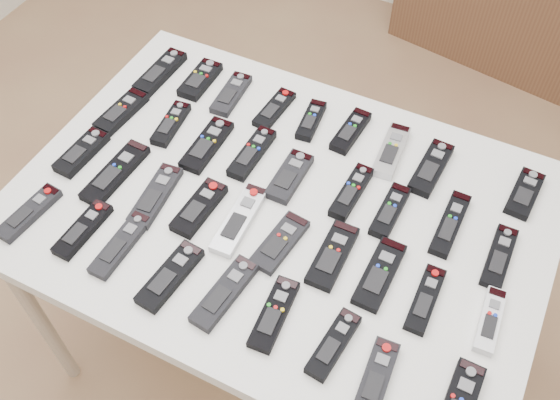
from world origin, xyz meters
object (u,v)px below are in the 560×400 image
at_px(remote_28, 29,213).
at_px(remote_14, 351,192).
at_px(remote_24, 333,255).
at_px(remote_32, 225,293).
at_px(remote_17, 499,257).
at_px(remote_15, 390,211).
at_px(remote_35, 376,378).
at_px(remote_29, 83,229).
at_px(remote_21, 199,208).
at_px(remote_23, 280,242).
at_px(remote_8, 525,194).
at_px(remote_25, 379,274).
at_px(remote_33, 274,314).
at_px(remote_2, 231,94).
at_px(remote_34, 333,344).
at_px(table, 280,220).
at_px(remote_16, 450,224).
at_px(remote_30, 121,244).
at_px(remote_5, 351,131).
at_px(remote_12, 252,153).
at_px(remote_9, 121,112).
at_px(remote_22, 239,219).
at_px(remote_31, 170,276).
at_px(remote_26, 425,299).
at_px(remote_13, 290,176).
at_px(remote_20, 156,195).
at_px(remote_6, 391,151).
at_px(remote_0, 160,72).
at_px(remote_3, 274,109).
at_px(remote_18, 82,152).
at_px(remote_7, 431,168).
at_px(remote_27, 490,320).
at_px(remote_19, 116,173).
at_px(remote_11, 207,145).
at_px(remote_1, 200,80).

bearing_deg(remote_28, remote_14, 36.74).
height_order(remote_24, remote_32, same).
xyz_separation_m(remote_17, remote_32, (-0.50, -0.35, 0.00)).
xyz_separation_m(remote_15, remote_35, (0.12, -0.39, -0.00)).
height_order(remote_28, remote_29, same).
bearing_deg(remote_21, remote_23, 2.20).
relative_size(remote_15, remote_35, 0.96).
bearing_deg(remote_15, remote_14, 174.00).
distance_m(remote_8, remote_25, 0.43).
distance_m(remote_24, remote_33, 0.19).
relative_size(remote_2, remote_34, 1.03).
distance_m(table, remote_29, 0.46).
relative_size(remote_16, remote_30, 1.02).
height_order(remote_5, remote_29, remote_5).
distance_m(remote_24, remote_28, 0.71).
relative_size(remote_12, remote_33, 1.02).
distance_m(remote_9, remote_22, 0.48).
bearing_deg(remote_22, remote_31, -109.50).
xyz_separation_m(table, remote_21, (-0.16, -0.10, 0.07)).
relative_size(remote_12, remote_23, 1.07).
xyz_separation_m(remote_9, remote_21, (0.35, -0.18, 0.00)).
relative_size(remote_21, remote_26, 1.00).
bearing_deg(remote_33, remote_23, 108.44).
height_order(remote_13, remote_25, remote_13).
relative_size(remote_2, remote_20, 0.87).
relative_size(remote_15, remote_30, 0.86).
relative_size(remote_9, remote_22, 0.81).
bearing_deg(remote_6, remote_0, 176.76).
height_order(remote_25, remote_28, same).
distance_m(remote_0, remote_12, 0.41).
distance_m(remote_6, remote_21, 0.50).
bearing_deg(remote_3, remote_34, -49.11).
height_order(remote_18, remote_23, remote_18).
bearing_deg(remote_7, remote_26, -70.82).
height_order(remote_2, remote_8, same).
distance_m(table, remote_33, 0.30).
xyz_separation_m(remote_17, remote_35, (-0.14, -0.38, 0.00)).
bearing_deg(remote_0, remote_27, -16.97).
distance_m(remote_8, remote_19, 0.99).
distance_m(remote_8, remote_24, 0.50).
bearing_deg(remote_24, remote_12, 147.31).
bearing_deg(remote_13, remote_27, -16.95).
height_order(remote_23, remote_26, same).
relative_size(remote_2, remote_30, 0.89).
bearing_deg(remote_0, remote_21, -44.75).
height_order(remote_3, remote_24, remote_24).
distance_m(remote_27, remote_29, 0.91).
bearing_deg(table, remote_8, 29.19).
xyz_separation_m(remote_7, remote_11, (-0.54, -0.18, -0.00)).
bearing_deg(remote_9, remote_1, 63.60).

